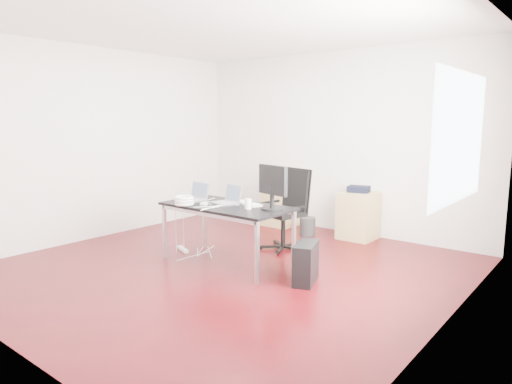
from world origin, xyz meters
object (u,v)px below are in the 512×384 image
Objects in this scene: filing_cabinet_left at (281,205)px; pc_tower at (306,263)px; filing_cabinet_right at (358,215)px; office_chair at (288,205)px; desk at (227,209)px.

filing_cabinet_left reaches higher than pc_tower.
office_chair is at bearing -115.20° from filing_cabinet_right.
filing_cabinet_right is (0.72, 2.10, -0.33)m from desk.
desk is at bearing -88.20° from office_chair.
filing_cabinet_left and filing_cabinet_right have the same top height.
office_chair reaches higher than pc_tower.
office_chair reaches higher than desk.
filing_cabinet_left is 1.00× the size of filing_cabinet_right.
desk reaches higher than pc_tower.
desk is at bearing 161.22° from pc_tower.
pc_tower is at bearing -33.30° from office_chair.
office_chair is 1.54× the size of filing_cabinet_left.
office_chair is at bearing -50.44° from filing_cabinet_left.
office_chair is 1.23m from filing_cabinet_right.
desk is 1.22m from pc_tower.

